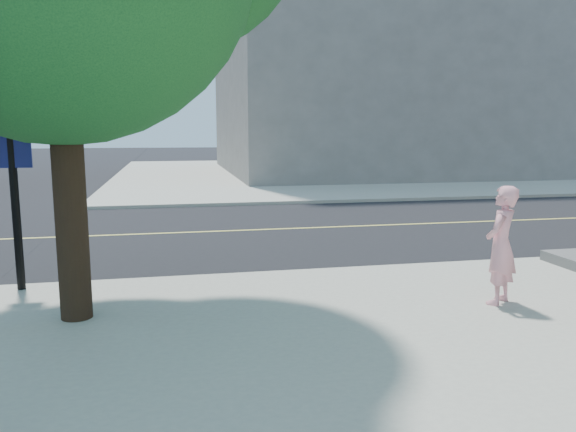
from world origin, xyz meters
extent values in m
plane|color=black|center=(0.00, 0.00, 0.00)|extent=(140.00, 140.00, 0.00)
cube|color=black|center=(0.00, 4.50, 0.01)|extent=(140.00, 9.00, 0.01)
cube|color=#AAA999|center=(13.50, 21.50, 0.06)|extent=(29.00, 25.00, 0.12)
cube|color=slate|center=(14.00, 22.00, 7.12)|extent=(18.00, 16.00, 14.00)
imported|color=pink|center=(6.18, -2.37, 0.93)|extent=(0.70, 0.67, 1.62)
cylinder|color=black|center=(0.62, -1.82, 2.06)|extent=(0.39, 0.39, 3.89)
cylinder|color=black|center=(-0.40, -0.30, 2.20)|extent=(0.12, 0.12, 4.17)
cube|color=white|center=(-0.35, -0.32, 2.70)|extent=(0.55, 0.04, 0.20)
cube|color=navy|center=(-0.35, -0.32, 2.20)|extent=(0.45, 0.04, 0.55)
imported|color=black|center=(-0.40, -0.30, 3.49)|extent=(0.16, 0.20, 0.99)
camera|label=1|loc=(1.83, -9.05, 2.48)|focal=34.97mm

